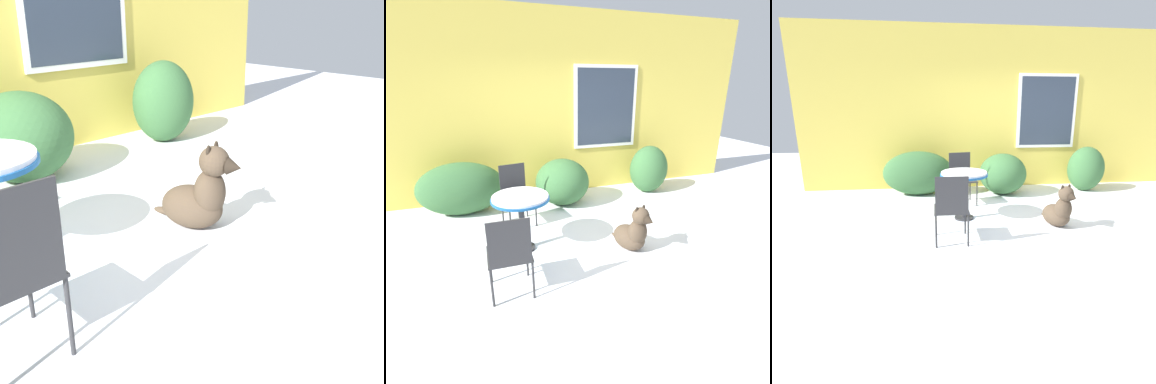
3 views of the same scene
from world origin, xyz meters
TOP-DOWN VIEW (x-y plane):
  - ground_plane at (0.00, 0.00)m, footprint 16.00×16.00m
  - shrub_middle at (0.05, 1.56)m, footprint 0.93×0.95m
  - shrub_right at (1.81, 1.61)m, footprint 0.75×0.62m
  - patio_chair_far_side at (-1.14, -0.65)m, footprint 0.44×0.44m
  - dog at (0.44, -0.27)m, footprint 0.44×0.70m

SIDE VIEW (x-z plane):
  - ground_plane at x=0.00m, z-range 0.00..0.00m
  - dog at x=0.44m, z-range -0.09..0.57m
  - shrub_middle at x=0.05m, z-range 0.00..0.80m
  - shrub_right at x=1.81m, z-range 0.00..0.91m
  - patio_chair_far_side at x=-1.14m, z-range 0.04..0.94m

